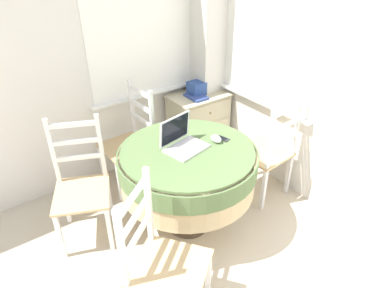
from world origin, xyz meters
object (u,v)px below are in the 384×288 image
Objects in this scene: book_on_cabinet at (196,97)px; dining_chair_left_flank at (82,187)px; dining_chair_camera_near at (162,263)px; cell_phone at (222,138)px; round_dining_table at (188,167)px; laptop at (182,141)px; corner_cabinet at (198,125)px; computer_mouse at (216,139)px; dining_chair_near_right_window at (267,152)px; storage_box at (197,88)px; dining_chair_near_back_window at (131,142)px.

dining_chair_left_flank is at bearing -163.70° from book_on_cabinet.
dining_chair_camera_near is 1.00× the size of dining_chair_left_flank.
dining_chair_camera_near is at bearing -149.73° from cell_phone.
round_dining_table is 3.08× the size of laptop.
cell_phone reaches higher than corner_cabinet.
computer_mouse is 0.44× the size of book_on_cabinet.
round_dining_table is 0.83m from dining_chair_camera_near.
computer_mouse is at bearing -18.54° from laptop.
dining_chair_near_right_window is (0.83, -0.08, -0.14)m from round_dining_table.
computer_mouse is 1.07m from storage_box.
dining_chair_left_flank is 1.42× the size of corner_cabinet.
storage_box is at bearing 49.52° from book_on_cabinet.
computer_mouse is at bearing -178.17° from cell_phone.
computer_mouse is 0.99m from book_on_cabinet.
dining_chair_near_right_window is 1.50m from dining_chair_camera_near.
dining_chair_near_back_window and dining_chair_left_flank have the same top height.
dining_chair_camera_near is at bearing -136.49° from round_dining_table.
book_on_cabinet is (-0.06, -0.07, -0.06)m from storage_box.
dining_chair_camera_near is (-1.42, -0.49, 0.00)m from dining_chair_near_right_window.
book_on_cabinet is (0.71, 0.79, -0.09)m from laptop.
dining_chair_left_flank is at bearing 149.24° from round_dining_table.
cell_phone is 1.09m from dining_chair_camera_near.
dining_chair_near_right_window is at bearing -4.01° from computer_mouse.
dining_chair_near_right_window is 4.20× the size of book_on_cabinet.
corner_cabinet is at bearing 46.78° from laptop.
book_on_cabinet is at bearing 1.63° from dining_chair_near_back_window.
corner_cabinet is at bearing 63.63° from cell_phone.
laptop is 1.15m from storage_box.
computer_mouse reaches higher than book_on_cabinet.
round_dining_table is 9.30× the size of cell_phone.
computer_mouse is at bearing -8.13° from round_dining_table.
computer_mouse is at bearing 32.15° from dining_chair_camera_near.
cell_phone is 0.60m from dining_chair_near_right_window.
dining_chair_near_back_window and dining_chair_camera_near have the same top height.
laptop is at bearing 161.46° from computer_mouse.
computer_mouse is at bearing 175.99° from dining_chair_near_right_window.
cell_phone reaches higher than round_dining_table.
round_dining_table is at bearing -30.76° from dining_chair_left_flank.
book_on_cabinet is (-0.07, -0.04, 0.36)m from corner_cabinet.
dining_chair_left_flank is at bearing 156.01° from cell_phone.
dining_chair_near_back_window is at bearing 95.45° from laptop.
book_on_cabinet is at bearing -130.48° from storage_box.
storage_box is (1.47, 0.48, 0.31)m from dining_chair_left_flank.
cell_phone is at bearing -14.49° from laptop.
dining_chair_camera_near is at bearing -83.09° from dining_chair_left_flank.
laptop is 2.20× the size of storage_box.
dining_chair_left_flank is at bearing 96.91° from dining_chair_camera_near.
cell_phone is 1.10m from corner_cabinet.
laptop is at bearing 102.86° from round_dining_table.
storage_box is (-0.07, 0.98, 0.31)m from dining_chair_near_right_window.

